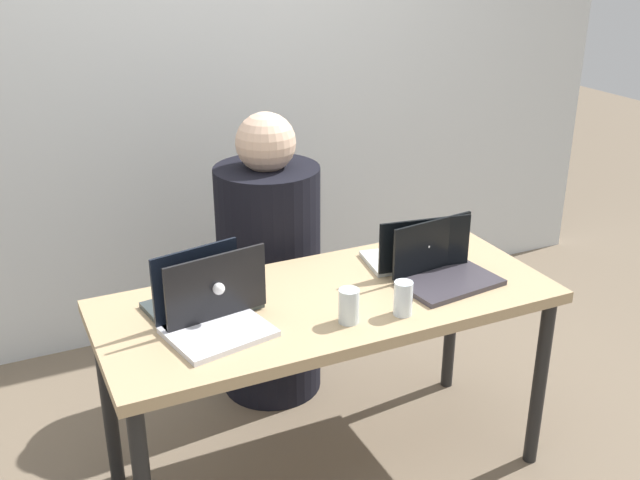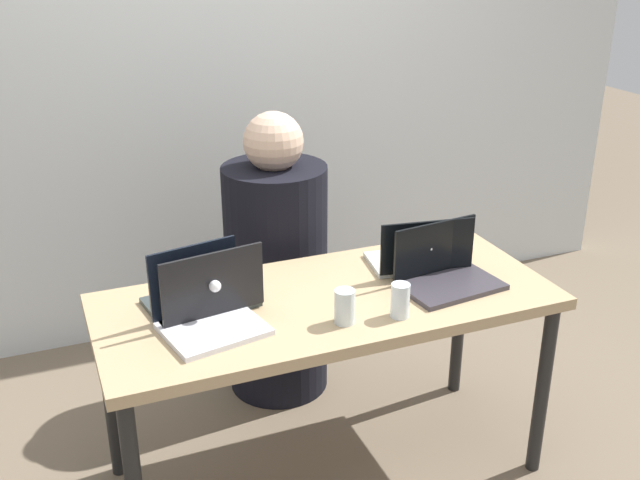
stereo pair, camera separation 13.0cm
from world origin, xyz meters
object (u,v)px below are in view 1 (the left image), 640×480
laptop_front_left (210,313)px  water_glass_center (349,308)px  laptop_front_right (444,269)px  person_at_center (269,273)px  laptop_back_left (207,299)px  water_glass_right (403,300)px  laptop_back_right (416,254)px

laptop_front_left → water_glass_center: size_ratio=3.02×
laptop_front_right → laptop_front_left: size_ratio=1.06×
person_at_center → laptop_back_left: bearing=67.9°
laptop_front_left → water_glass_center: bearing=-31.0°
person_at_center → water_glass_center: bearing=102.4°
person_at_center → water_glass_right: 0.87m
laptop_front_left → water_glass_right: size_ratio=2.98×
person_at_center → laptop_back_left: size_ratio=3.27×
person_at_center → water_glass_center: (-0.05, -0.80, 0.23)m
person_at_center → laptop_back_left: 0.74m
water_glass_center → water_glass_right: 0.18m
laptop_back_right → water_glass_right: laptop_back_right is taller
laptop_front_left → water_glass_right: 0.61m
laptop_front_right → laptop_back_left: bearing=164.3°
water_glass_center → water_glass_right: (0.18, -0.03, 0.00)m
person_at_center → water_glass_center: person_at_center is taller
laptop_front_right → water_glass_right: size_ratio=3.16×
person_at_center → laptop_front_right: 0.82m
laptop_back_left → laptop_front_left: bearing=69.7°
laptop_back_left → laptop_back_right: size_ratio=1.00×
laptop_front_left → laptop_back_left: bearing=67.0°
laptop_back_left → laptop_back_right: 0.80m
water_glass_right → laptop_back_right: bearing=51.8°
person_at_center → laptop_back_right: person_at_center is taller
laptop_front_right → laptop_front_left: bearing=171.5°
person_at_center → laptop_front_right: size_ratio=3.39×
laptop_back_right → laptop_front_left: 0.83m
laptop_back_right → laptop_front_left: laptop_front_left is taller
laptop_front_right → water_glass_right: (-0.25, -0.14, 0.00)m
person_at_center → laptop_front_right: bearing=135.1°
water_glass_center → laptop_front_left: bearing=160.5°
laptop_front_right → water_glass_right: bearing=-156.8°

